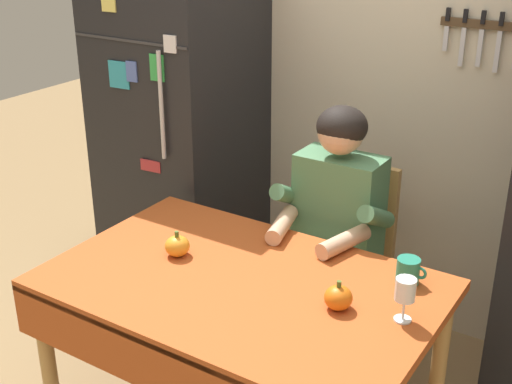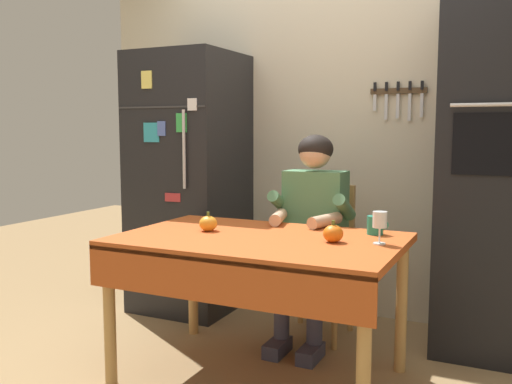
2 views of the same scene
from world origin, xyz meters
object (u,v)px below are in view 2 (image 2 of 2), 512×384
at_px(chair_behind_person, 321,252).
at_px(pumpkin_large, 208,223).
at_px(refrigerator, 190,182).
at_px(wall_oven, 497,170).
at_px(seated_person, 311,221).
at_px(wine_glass, 380,221).
at_px(pumpkin_medium, 333,234).
at_px(coffee_mug, 375,225).
at_px(dining_table, 258,254).

xyz_separation_m(chair_behind_person, pumpkin_large, (-0.38, -0.75, 0.27)).
bearing_deg(refrigerator, wall_oven, 1.14).
distance_m(seated_person, wine_glass, 0.73).
bearing_deg(refrigerator, pumpkin_large, -52.62).
xyz_separation_m(refrigerator, pumpkin_medium, (1.33, -0.84, -0.12)).
bearing_deg(chair_behind_person, seated_person, -90.00).
distance_m(coffee_mug, pumpkin_medium, 0.32).
xyz_separation_m(dining_table, pumpkin_large, (-0.31, 0.05, 0.12)).
xyz_separation_m(dining_table, wine_glass, (0.59, 0.10, 0.19)).
xyz_separation_m(wall_oven, pumpkin_medium, (-0.67, -0.88, -0.27)).
relative_size(wine_glass, pumpkin_medium, 1.47).
xyz_separation_m(wall_oven, wine_glass, (-0.46, -0.83, -0.20)).
xyz_separation_m(dining_table, coffee_mug, (0.51, 0.33, 0.13)).
bearing_deg(wine_glass, coffee_mug, 107.56).
distance_m(refrigerator, coffee_mug, 1.57).
bearing_deg(chair_behind_person, refrigerator, 174.92).
height_order(seated_person, coffee_mug, seated_person).
bearing_deg(pumpkin_large, pumpkin_medium, -0.13).
xyz_separation_m(refrigerator, chair_behind_person, (1.02, -0.09, -0.39)).
height_order(seated_person, pumpkin_medium, seated_person).
bearing_deg(coffee_mug, refrigerator, 159.35).
xyz_separation_m(wall_oven, pumpkin_large, (-1.36, -0.88, -0.27)).
height_order(dining_table, seated_person, seated_person).
bearing_deg(seated_person, pumpkin_medium, -61.07).
bearing_deg(wine_glass, dining_table, -170.70).
xyz_separation_m(seated_person, pumpkin_large, (-0.38, -0.56, 0.04)).
distance_m(pumpkin_large, pumpkin_medium, 0.69).
relative_size(seated_person, wine_glass, 8.03).
distance_m(refrigerator, seated_person, 1.07).
xyz_separation_m(wall_oven, chair_behind_person, (-0.98, -0.13, -0.54)).
relative_size(dining_table, coffee_mug, 12.55).
distance_m(wall_oven, pumpkin_medium, 1.14).
distance_m(refrigerator, wine_glass, 1.73).
xyz_separation_m(coffee_mug, pumpkin_medium, (-0.13, -0.29, -0.01)).
distance_m(seated_person, pumpkin_medium, 0.64).
height_order(dining_table, chair_behind_person, chair_behind_person).
distance_m(wall_oven, seated_person, 1.08).
relative_size(wall_oven, seated_person, 1.69).
height_order(wine_glass, pumpkin_medium, wine_glass).
relative_size(seated_person, pumpkin_large, 12.11).
bearing_deg(dining_table, chair_behind_person, 85.10).
relative_size(wall_oven, chair_behind_person, 2.26).
height_order(seated_person, pumpkin_large, seated_person).
distance_m(wall_oven, wine_glass, 0.97).
distance_m(refrigerator, dining_table, 1.32).
bearing_deg(refrigerator, seated_person, -15.34).
bearing_deg(dining_table, seated_person, 83.58).
bearing_deg(chair_behind_person, pumpkin_medium, -67.55).
bearing_deg(wine_glass, wall_oven, 60.72).
height_order(wall_oven, pumpkin_medium, wall_oven).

